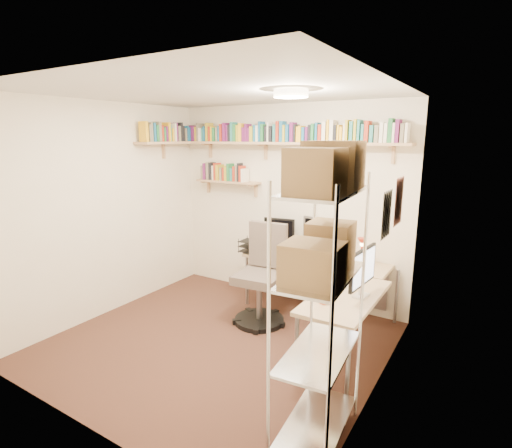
# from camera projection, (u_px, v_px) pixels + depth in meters

# --- Properties ---
(ground) EXTENTS (3.20, 3.20, 0.00)m
(ground) POSITION_uv_depth(u_px,v_px,m) (218.00, 342.00, 4.16)
(ground) COLOR #42271C
(ground) RESTS_ON ground
(room_shell) EXTENTS (3.24, 3.04, 2.52)m
(room_shell) POSITION_uv_depth(u_px,v_px,m) (215.00, 195.00, 3.82)
(room_shell) COLOR #F2E4C5
(room_shell) RESTS_ON ground
(wall_shelves) EXTENTS (3.12, 1.09, 0.80)m
(wall_shelves) POSITION_uv_depth(u_px,v_px,m) (249.00, 142.00, 5.02)
(wall_shelves) COLOR tan
(wall_shelves) RESTS_ON ground
(corner_desk) EXTENTS (1.89, 1.74, 1.16)m
(corner_desk) POSITION_uv_depth(u_px,v_px,m) (313.00, 266.00, 4.52)
(corner_desk) COLOR #CCAE85
(corner_desk) RESTS_ON ground
(office_chair) EXTENTS (0.60, 0.61, 1.14)m
(office_chair) POSITION_uv_depth(u_px,v_px,m) (262.00, 281.00, 4.56)
(office_chair) COLOR black
(office_chair) RESTS_ON ground
(wire_rack) EXTENTS (0.46, 0.84, 2.07)m
(wire_rack) POSITION_uv_depth(u_px,v_px,m) (323.00, 231.00, 2.49)
(wire_rack) COLOR silver
(wire_rack) RESTS_ON ground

